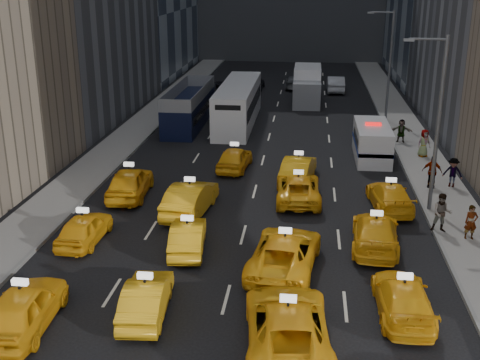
# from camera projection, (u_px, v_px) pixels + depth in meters

# --- Properties ---
(ground) EXTENTS (160.00, 160.00, 0.00)m
(ground) POSITION_uv_depth(u_px,v_px,m) (218.00, 328.00, 21.08)
(ground) COLOR black
(ground) RESTS_ON ground
(sidewalk_west) EXTENTS (3.00, 90.00, 0.15)m
(sidewalk_west) POSITION_uv_depth(u_px,v_px,m) (130.00, 135.00, 45.64)
(sidewalk_west) COLOR gray
(sidewalk_west) RESTS_ON ground
(sidewalk_east) EXTENTS (3.00, 90.00, 0.15)m
(sidewalk_east) POSITION_uv_depth(u_px,v_px,m) (413.00, 144.00, 43.38)
(sidewalk_east) COLOR gray
(sidewalk_east) RESTS_ON ground
(curb_west) EXTENTS (0.15, 90.00, 0.18)m
(curb_west) POSITION_uv_depth(u_px,v_px,m) (149.00, 136.00, 45.48)
(curb_west) COLOR slate
(curb_west) RESTS_ON ground
(curb_east) EXTENTS (0.15, 90.00, 0.18)m
(curb_east) POSITION_uv_depth(u_px,v_px,m) (393.00, 143.00, 43.53)
(curb_east) COLOR slate
(curb_east) RESTS_ON ground
(streetlight_near) EXTENTS (2.15, 0.22, 9.00)m
(streetlight_near) POSITION_uv_depth(u_px,v_px,m) (436.00, 119.00, 29.73)
(streetlight_near) COLOR #595B60
(streetlight_near) RESTS_ON ground
(streetlight_far) EXTENTS (2.15, 0.22, 9.00)m
(streetlight_far) POSITION_uv_depth(u_px,v_px,m) (389.00, 62.00, 48.50)
(streetlight_far) COLOR #595B60
(streetlight_far) RESTS_ON ground
(taxi_4) EXTENTS (2.14, 4.81, 1.61)m
(taxi_4) POSITION_uv_depth(u_px,v_px,m) (23.00, 308.00, 20.82)
(taxi_4) COLOR #FFB215
(taxi_4) RESTS_ON ground
(taxi_5) EXTENTS (1.78, 4.24, 1.36)m
(taxi_5) POSITION_uv_depth(u_px,v_px,m) (146.00, 298.00, 21.72)
(taxi_5) COLOR #FFB215
(taxi_5) RESTS_ON ground
(taxi_6) EXTENTS (3.29, 6.16, 1.65)m
(taxi_6) POSITION_uv_depth(u_px,v_px,m) (288.00, 326.00, 19.72)
(taxi_6) COLOR #FFB215
(taxi_6) RESTS_ON ground
(taxi_7) EXTENTS (1.98, 4.68, 1.35)m
(taxi_7) POSITION_uv_depth(u_px,v_px,m) (403.00, 298.00, 21.72)
(taxi_7) COLOR #FFB215
(taxi_7) RESTS_ON ground
(taxi_8) EXTENTS (1.72, 4.06, 1.37)m
(taxi_8) POSITION_uv_depth(u_px,v_px,m) (84.00, 228.00, 27.58)
(taxi_8) COLOR #FFB215
(taxi_8) RESTS_ON ground
(taxi_9) EXTENTS (1.89, 4.24, 1.35)m
(taxi_9) POSITION_uv_depth(u_px,v_px,m) (188.00, 237.00, 26.75)
(taxi_9) COLOR #FFB215
(taxi_9) RESTS_ON ground
(taxi_10) EXTENTS (3.24, 5.86, 1.55)m
(taxi_10) POSITION_uv_depth(u_px,v_px,m) (285.00, 252.00, 25.02)
(taxi_10) COLOR #FFB215
(taxi_10) RESTS_ON ground
(taxi_11) EXTENTS (2.43, 5.16, 1.46)m
(taxi_11) POSITION_uv_depth(u_px,v_px,m) (375.00, 233.00, 27.03)
(taxi_11) COLOR #FFB215
(taxi_11) RESTS_ON ground
(taxi_12) EXTENTS (2.24, 4.97, 1.66)m
(taxi_12) POSITION_uv_depth(u_px,v_px,m) (130.00, 182.00, 33.17)
(taxi_12) COLOR #FFB215
(taxi_12) RESTS_ON ground
(taxi_13) EXTENTS (2.30, 5.15, 1.64)m
(taxi_13) POSITION_uv_depth(u_px,v_px,m) (190.00, 198.00, 30.86)
(taxi_13) COLOR #FFB215
(taxi_13) RESTS_ON ground
(taxi_14) EXTENTS (2.56, 5.16, 1.41)m
(taxi_14) POSITION_uv_depth(u_px,v_px,m) (298.00, 188.00, 32.65)
(taxi_14) COLOR #FFB215
(taxi_14) RESTS_ON ground
(taxi_15) EXTENTS (2.31, 4.86, 1.37)m
(taxi_15) POSITION_uv_depth(u_px,v_px,m) (390.00, 196.00, 31.54)
(taxi_15) COLOR #FFB215
(taxi_15) RESTS_ON ground
(taxi_16) EXTENTS (2.11, 4.39, 1.45)m
(taxi_16) POSITION_uv_depth(u_px,v_px,m) (235.00, 158.00, 37.78)
(taxi_16) COLOR #FFB215
(taxi_16) RESTS_ON ground
(taxi_17) EXTENTS (2.21, 4.78, 1.52)m
(taxi_17) POSITION_uv_depth(u_px,v_px,m) (298.00, 169.00, 35.70)
(taxi_17) COLOR #FFB215
(taxi_17) RESTS_ON ground
(nypd_van) EXTENTS (2.31, 5.70, 2.43)m
(nypd_van) POSITION_uv_depth(u_px,v_px,m) (372.00, 142.00, 39.93)
(nypd_van) COLOR silver
(nypd_van) RESTS_ON ground
(double_decker) EXTENTS (2.78, 10.79, 3.12)m
(double_decker) POSITION_uv_depth(u_px,v_px,m) (189.00, 106.00, 48.57)
(double_decker) COLOR black
(double_decker) RESTS_ON ground
(city_bus) EXTENTS (4.11, 12.90, 3.28)m
(city_bus) POSITION_uv_depth(u_px,v_px,m) (238.00, 104.00, 48.92)
(city_bus) COLOR silver
(city_bus) RESTS_ON ground
(box_truck) EXTENTS (2.83, 7.38, 3.33)m
(box_truck) POSITION_uv_depth(u_px,v_px,m) (307.00, 86.00, 56.75)
(box_truck) COLOR white
(box_truck) RESTS_ON ground
(misc_car_0) EXTENTS (1.60, 4.23, 1.38)m
(misc_car_0) POSITION_uv_depth(u_px,v_px,m) (368.00, 129.00, 44.94)
(misc_car_0) COLOR #ABAFB3
(misc_car_0) RESTS_ON ground
(misc_car_1) EXTENTS (2.77, 5.64, 1.54)m
(misc_car_1) POSITION_uv_depth(u_px,v_px,m) (223.00, 89.00, 59.95)
(misc_car_1) COLOR black
(misc_car_1) RESTS_ON ground
(misc_car_2) EXTENTS (1.91, 4.62, 1.34)m
(misc_car_2) POSITION_uv_depth(u_px,v_px,m) (294.00, 82.00, 64.07)
(misc_car_2) COLOR slate
(misc_car_2) RESTS_ON ground
(misc_car_3) EXTENTS (1.79, 4.08, 1.37)m
(misc_car_3) POSITION_uv_depth(u_px,v_px,m) (256.00, 83.00, 63.63)
(misc_car_3) COLOR black
(misc_car_3) RESTS_ON ground
(misc_car_4) EXTENTS (1.74, 4.93, 1.62)m
(misc_car_4) POSITION_uv_depth(u_px,v_px,m) (336.00, 84.00, 62.27)
(misc_car_4) COLOR #B8BAC0
(misc_car_4) RESTS_ON ground
(pedestrian_0) EXTENTS (0.62, 0.43, 1.63)m
(pedestrian_0) POSITION_uv_depth(u_px,v_px,m) (471.00, 222.00, 27.55)
(pedestrian_0) COLOR gray
(pedestrian_0) RESTS_ON sidewalk_east
(pedestrian_1) EXTENTS (0.97, 0.60, 1.89)m
(pedestrian_1) POSITION_uv_depth(u_px,v_px,m) (442.00, 213.00, 28.26)
(pedestrian_1) COLOR gray
(pedestrian_1) RESTS_ON sidewalk_east
(pedestrian_2) EXTENTS (1.20, 0.85, 1.71)m
(pedestrian_2) POSITION_uv_depth(u_px,v_px,m) (453.00, 172.00, 34.25)
(pedestrian_2) COLOR gray
(pedestrian_2) RESTS_ON sidewalk_east
(pedestrian_3) EXTENTS (1.18, 0.72, 1.87)m
(pedestrian_3) POSITION_uv_depth(u_px,v_px,m) (432.00, 172.00, 34.14)
(pedestrian_3) COLOR gray
(pedestrian_3) RESTS_ON sidewalk_east
(pedestrian_4) EXTENTS (1.01, 0.79, 1.83)m
(pedestrian_4) POSITION_uv_depth(u_px,v_px,m) (424.00, 143.00, 39.91)
(pedestrian_4) COLOR gray
(pedestrian_4) RESTS_ON sidewalk_east
(pedestrian_5) EXTENTS (1.60, 0.70, 1.66)m
(pedestrian_5) POSITION_uv_depth(u_px,v_px,m) (401.00, 131.00, 43.31)
(pedestrian_5) COLOR gray
(pedestrian_5) RESTS_ON sidewalk_east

